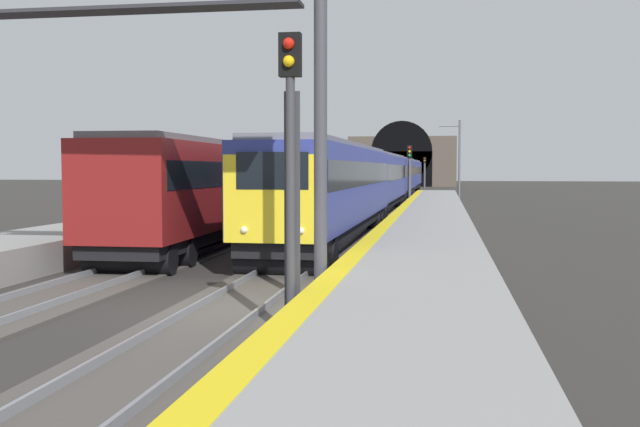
{
  "coord_description": "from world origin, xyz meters",
  "views": [
    {
      "loc": [
        -14.77,
        -4.38,
        3.04
      ],
      "look_at": [
        11.57,
        0.03,
        1.38
      ],
      "focal_mm": 41.27,
      "sensor_mm": 36.0,
      "label": 1
    }
  ],
  "objects": [
    {
      "name": "ground_plane",
      "position": [
        0.0,
        0.0,
        0.0
      ],
      "size": [
        320.0,
        320.0,
        0.0
      ],
      "primitive_type": "plane",
      "color": "#302D2B"
    },
    {
      "name": "platform_right",
      "position": [
        0.0,
        -3.77,
        0.46
      ],
      "size": [
        112.0,
        3.51,
        0.92
      ],
      "primitive_type": "cube",
      "color": "gray",
      "rests_on": "ground_plane"
    },
    {
      "name": "platform_right_edge_strip",
      "position": [
        0.0,
        -2.26,
        0.93
      ],
      "size": [
        112.0,
        0.5,
        0.01
      ],
      "primitive_type": "cube",
      "color": "yellow",
      "rests_on": "platform_right"
    },
    {
      "name": "track_main_line",
      "position": [
        0.0,
        0.0,
        0.04
      ],
      "size": [
        160.0,
        2.73,
        0.21
      ],
      "color": "#4C4742",
      "rests_on": "ground_plane"
    },
    {
      "name": "track_adjacent_line",
      "position": [
        0.0,
        4.59,
        0.04
      ],
      "size": [
        160.0,
        2.7,
        0.21
      ],
      "color": "#4C4742",
      "rests_on": "ground_plane"
    },
    {
      "name": "train_main_approaching",
      "position": [
        44.65,
        0.0,
        2.29
      ],
      "size": [
        81.28,
        3.02,
        3.99
      ],
      "rotation": [
        0.0,
        0.0,
        3.13
      ],
      "color": "navy",
      "rests_on": "ground_plane"
    },
    {
      "name": "train_adjacent_platform",
      "position": [
        34.0,
        4.59,
        2.31
      ],
      "size": [
        60.17,
        3.24,
        4.95
      ],
      "rotation": [
        0.0,
        0.0,
        0.02
      ],
      "color": "maroon",
      "rests_on": "ground_plane"
    },
    {
      "name": "railway_signal_near",
      "position": [
        -2.21,
        -1.76,
        3.13
      ],
      "size": [
        0.39,
        0.38,
        5.36
      ],
      "rotation": [
        0.0,
        0.0,
        3.14
      ],
      "color": "#38383D",
      "rests_on": "ground_plane"
    },
    {
      "name": "railway_signal_mid",
      "position": [
        43.72,
        -1.76,
        2.94
      ],
      "size": [
        0.39,
        0.38,
        4.83
      ],
      "rotation": [
        0.0,
        0.0,
        3.14
      ],
      "color": "#4C4C54",
      "rests_on": "ground_plane"
    },
    {
      "name": "railway_signal_far",
      "position": [
        91.85,
        -1.76,
        2.72
      ],
      "size": [
        0.39,
        0.38,
        4.58
      ],
      "rotation": [
        0.0,
        0.0,
        3.14
      ],
      "color": "#4C4C54",
      "rests_on": "ground_plane"
    },
    {
      "name": "overhead_signal_gantry",
      "position": [
        0.62,
        2.3,
        5.48
      ],
      "size": [
        0.7,
        8.5,
        7.3
      ],
      "color": "#3F3F47",
      "rests_on": "ground_plane"
    },
    {
      "name": "tunnel_portal",
      "position": [
        106.49,
        2.3,
        4.13
      ],
      "size": [
        2.38,
        17.65,
        10.68
      ],
      "color": "#51473D",
      "rests_on": "ground_plane"
    },
    {
      "name": "catenary_mast_near",
      "position": [
        57.49,
        -5.9,
        3.93
      ],
      "size": [
        0.22,
        2.1,
        7.64
      ],
      "color": "#595B60",
      "rests_on": "ground_plane"
    }
  ]
}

